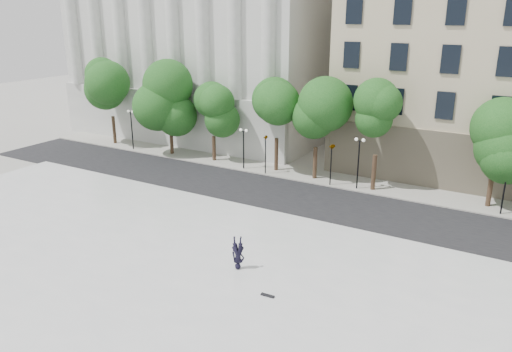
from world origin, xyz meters
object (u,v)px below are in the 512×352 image
object	(u,v)px
traffic_light_west	(266,136)
skateboard	(268,295)
person_lying	(238,264)
traffic_light_east	(332,144)

from	to	relation	value
traffic_light_west	skateboard	bearing A→B (deg)	-60.48
person_lying	traffic_light_west	bearing A→B (deg)	89.77
person_lying	skateboard	bearing A→B (deg)	-55.53
traffic_light_east	skateboard	distance (m)	19.28
traffic_light_west	skateboard	world-z (taller)	traffic_light_west
traffic_light_east	person_lying	distance (m)	17.19
traffic_light_east	skateboard	xyz separation A→B (m)	(4.16, -18.54, -3.26)
traffic_light_west	traffic_light_east	xyz separation A→B (m)	(6.34, -0.00, 0.10)
person_lying	skateboard	xyz separation A→B (m)	(2.82, -1.68, -0.23)
traffic_light_west	traffic_light_east	world-z (taller)	traffic_light_east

